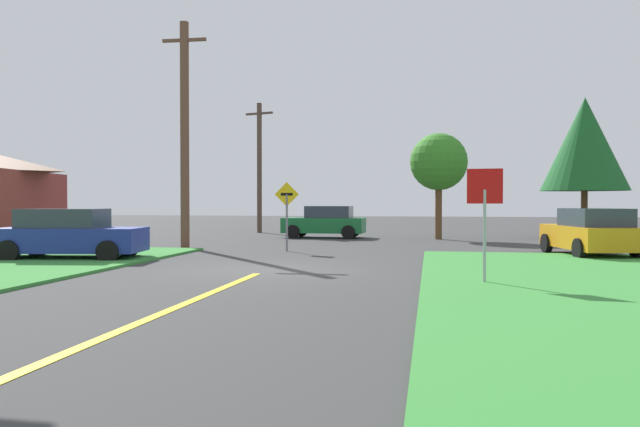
{
  "coord_description": "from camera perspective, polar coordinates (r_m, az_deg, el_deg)",
  "views": [
    {
      "loc": [
        4.35,
        -15.95,
        1.85
      ],
      "look_at": [
        0.68,
        4.24,
        1.44
      ],
      "focal_mm": 34.19,
      "sensor_mm": 36.0,
      "label": 1
    }
  ],
  "objects": [
    {
      "name": "stop_sign",
      "position": [
        13.89,
        15.16,
        0.96
      ],
      "size": [
        0.77,
        0.1,
        2.57
      ],
      "rotation": [
        0.0,
        0.0,
        3.06
      ],
      "color": "#9EA0A8",
      "rests_on": "ground"
    },
    {
      "name": "lane_stripe_center",
      "position": [
        9.25,
        -18.32,
        -10.43
      ],
      "size": [
        0.2,
        14.0,
        0.01
      ],
      "primitive_type": "cube",
      "color": "yellow",
      "rests_on": "ground"
    },
    {
      "name": "oak_tree_left",
      "position": [
        30.36,
        11.05,
        4.72
      ],
      "size": [
        2.79,
        2.79,
        5.18
      ],
      "color": "brown",
      "rests_on": "ground"
    },
    {
      "name": "car_on_crossroad",
      "position": [
        22.56,
        24.0,
        -1.62
      ],
      "size": [
        2.69,
        4.29,
        1.62
      ],
      "rotation": [
        0.0,
        0.0,
        1.76
      ],
      "color": "orange",
      "rests_on": "ground"
    },
    {
      "name": "ground_plane",
      "position": [
        16.64,
        -4.95,
        -5.26
      ],
      "size": [
        120.0,
        120.0,
        0.0
      ],
      "primitive_type": "plane",
      "color": "#383838"
    },
    {
      "name": "utility_pole_mid",
      "position": [
        25.06,
        -12.55,
        7.36
      ],
      "size": [
        1.8,
        0.35,
        8.99
      ],
      "color": "brown",
      "rests_on": "ground"
    },
    {
      "name": "direction_sign",
      "position": [
        22.61,
        -3.13,
        0.49
      ],
      "size": [
        0.9,
        0.11,
        2.57
      ],
      "color": "slate",
      "rests_on": "ground"
    },
    {
      "name": "car_approaching_junction",
      "position": [
        31.02,
        0.5,
        -0.8
      ],
      "size": [
        4.15,
        2.07,
        1.62
      ],
      "rotation": [
        0.0,
        0.0,
        3.12
      ],
      "color": "#196B33",
      "rests_on": "ground"
    },
    {
      "name": "utility_pole_far",
      "position": [
        36.38,
        -5.69,
        4.46
      ],
      "size": [
        1.77,
        0.58,
        7.68
      ],
      "color": "#4F3C31",
      "rests_on": "ground"
    },
    {
      "name": "parked_car_near_building",
      "position": [
        20.85,
        -22.45,
        -1.83
      ],
      "size": [
        4.71,
        2.5,
        1.62
      ],
      "rotation": [
        0.0,
        0.0,
        0.15
      ],
      "color": "navy",
      "rests_on": "ground"
    },
    {
      "name": "pine_tree_center",
      "position": [
        33.01,
        23.54,
        5.96
      ],
      "size": [
        4.2,
        4.2,
        7.0
      ],
      "color": "brown",
      "rests_on": "ground"
    }
  ]
}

